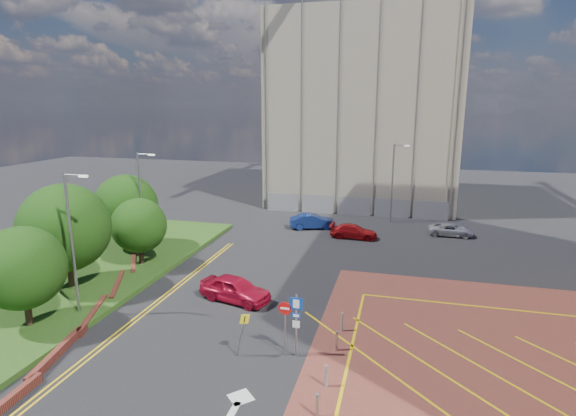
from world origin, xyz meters
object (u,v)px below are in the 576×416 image
at_px(lamp_back, 393,180).
at_px(car_red_left, 235,289).
at_px(sign_cluster, 292,319).
at_px(tree_c, 139,225).
at_px(car_red_back, 354,231).
at_px(lamp_left_near, 72,238).
at_px(tree_a, 22,268).
at_px(tree_d, 126,205).
at_px(tree_b, 65,228).
at_px(car_blue_back, 312,221).
at_px(car_silver_back, 451,230).
at_px(lamp_left_far, 142,200).
at_px(warning_sign, 242,330).

height_order(lamp_back, car_red_left, lamp_back).
bearing_deg(car_red_left, sign_cluster, -122.58).
bearing_deg(tree_c, car_red_back, 38.16).
bearing_deg(tree_c, lamp_left_near, -82.31).
relative_size(tree_c, car_red_left, 1.08).
xyz_separation_m(lamp_left_near, car_red_back, (13.39, 19.37, -4.04)).
bearing_deg(tree_a, tree_d, 100.89).
xyz_separation_m(tree_a, tree_b, (-1.50, 5.00, 0.73)).
distance_m(sign_cluster, car_red_back, 20.44).
bearing_deg(car_red_back, car_blue_back, 64.77).
relative_size(tree_b, car_red_left, 1.48).
xyz_separation_m(tree_a, car_silver_back, (23.58, 24.33, -2.95)).
height_order(lamp_left_near, lamp_left_far, same).
height_order(lamp_left_far, lamp_back, lamp_left_far).
xyz_separation_m(car_red_left, car_silver_back, (14.18, 18.15, -0.22)).
xyz_separation_m(car_red_left, car_red_back, (5.57, 15.18, -0.16)).
height_order(tree_c, lamp_left_near, lamp_left_near).
bearing_deg(tree_a, lamp_left_far, 92.01).
bearing_deg(car_red_left, tree_b, 110.29).
distance_m(warning_sign, car_blue_back, 23.29).
bearing_deg(tree_b, car_red_back, 44.83).
relative_size(tree_d, lamp_left_far, 0.76).
bearing_deg(car_silver_back, lamp_left_far, 117.58).
relative_size(lamp_left_near, lamp_left_far, 1.00).
xyz_separation_m(lamp_back, car_red_back, (-3.11, -6.63, -3.74)).
bearing_deg(tree_c, tree_b, -111.80).
bearing_deg(lamp_back, car_red_back, -115.14).
height_order(tree_c, car_silver_back, tree_c).
distance_m(lamp_left_near, sign_cluster, 13.04).
bearing_deg(car_red_left, tree_c, 80.86).
bearing_deg(warning_sign, car_silver_back, 64.32).
bearing_deg(car_red_back, tree_a, 147.10).
bearing_deg(tree_b, lamp_left_far, 81.23).
bearing_deg(car_red_back, car_red_left, 161.95).
bearing_deg(tree_c, sign_cluster, -33.16).
distance_m(car_blue_back, car_red_back, 4.79).
height_order(lamp_left_near, sign_cluster, lamp_left_near).
height_order(car_red_left, car_blue_back, car_red_left).
bearing_deg(tree_b, tree_d, 97.13).
height_order(tree_b, car_red_back, tree_b).
distance_m(sign_cluster, car_blue_back, 22.90).
height_order(tree_d, warning_sign, tree_d).
xyz_separation_m(tree_d, car_silver_back, (26.08, 11.33, -3.31)).
distance_m(lamp_back, car_silver_back, 7.63).
bearing_deg(lamp_left_near, car_red_back, 55.35).
distance_m(tree_b, car_silver_back, 31.87).
relative_size(lamp_back, car_red_back, 1.88).
distance_m(lamp_left_near, warning_sign, 11.07).
height_order(lamp_left_near, warning_sign, lamp_left_near).
bearing_deg(lamp_left_far, warning_sign, -43.16).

